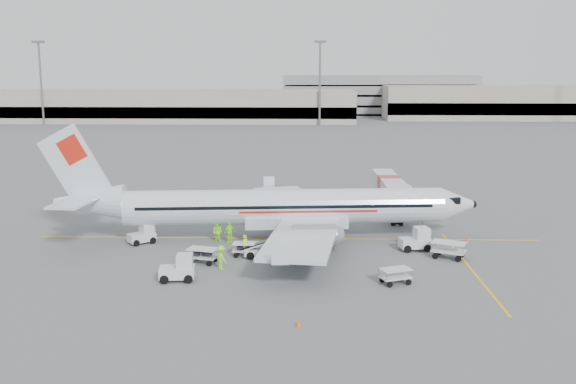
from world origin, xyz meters
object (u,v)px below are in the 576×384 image
Objects in this scene: aircraft at (285,183)px; belt_loader at (268,242)px; tug_mid at (177,268)px; tug_aft at (141,234)px; tug_fore at (415,239)px; jet_bridge at (389,195)px.

belt_loader is (-1.15, -5.62, -3.75)m from aircraft.
tug_mid reaches higher than tug_aft.
belt_loader is at bearing -106.49° from aircraft.
tug_aft is (-23.05, 1.38, -0.10)m from tug_fore.
tug_fore is 19.87m from tug_mid.
jet_bridge is 3.17× the size of belt_loader.
aircraft is 12.00m from tug_fore.
belt_loader is at bearing -178.27° from tug_fore.
tug_fore reaches higher than tug_aft.
tug_mid is at bearing -130.05° from jet_bridge.
aircraft is 7.81× the size of belt_loader.
tug_aft is at bearing 166.51° from tug_fore.
aircraft is 13.01m from tug_aft.
aircraft is at bearing -29.24° from tug_aft.
aircraft is 15.27m from jet_bridge.
jet_bridge reaches higher than tug_fore.
belt_loader is at bearing -56.69° from tug_aft.
tug_mid is 10.93m from tug_aft.
jet_bridge is at bearing 41.03° from aircraft.
tug_fore is 23.09m from tug_aft.
jet_bridge is at bearing -8.40° from tug_aft.
tug_aft is (-5.01, 9.71, -0.10)m from tug_mid.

